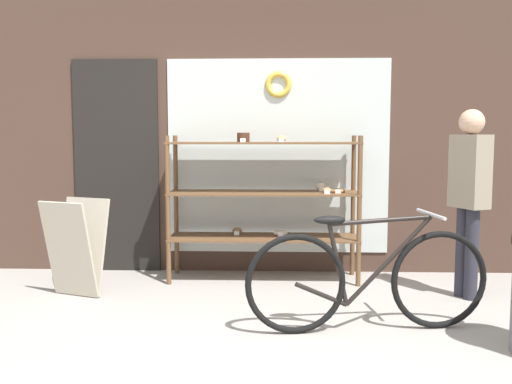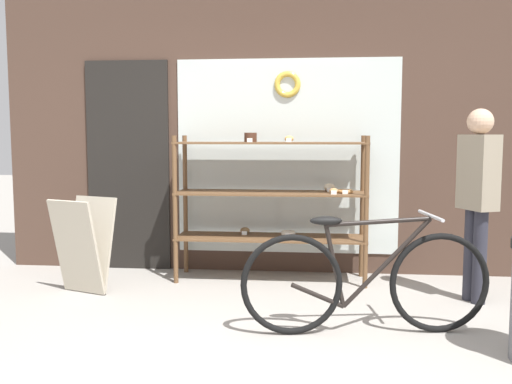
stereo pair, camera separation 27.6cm
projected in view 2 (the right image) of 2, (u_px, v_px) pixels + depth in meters
ground_plane at (234, 365)px, 3.40m from camera, size 30.00×30.00×0.00m
storefront_facade at (264, 83)px, 5.58m from camera, size 5.30×0.13×3.85m
display_case at (273, 194)px, 5.32m from camera, size 1.77×0.47×1.38m
bicycle at (365, 280)px, 3.90m from camera, size 1.71×0.46×0.83m
sandwich_board at (84, 245)px, 4.91m from camera, size 0.55×0.51×0.82m
pedestrian at (478, 190)px, 4.59m from camera, size 0.29×0.37×1.57m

